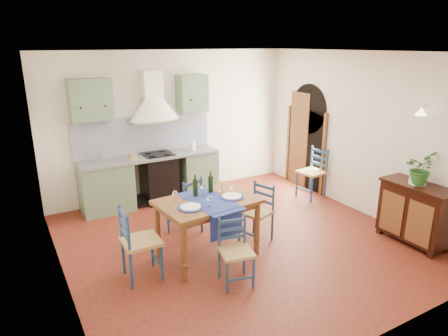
{
  "coord_description": "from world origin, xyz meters",
  "views": [
    {
      "loc": [
        -2.96,
        -4.68,
        2.91
      ],
      "look_at": [
        -0.1,
        0.3,
        1.11
      ],
      "focal_mm": 32.0,
      "sensor_mm": 36.0,
      "label": 1
    }
  ],
  "objects_px": {
    "sideboard": "(415,211)",
    "potted_plant": "(420,168)",
    "chair_near": "(235,251)",
    "dining_table": "(208,207)"
  },
  "relations": [
    {
      "from": "dining_table",
      "to": "potted_plant",
      "type": "height_order",
      "value": "potted_plant"
    },
    {
      "from": "sideboard",
      "to": "potted_plant",
      "type": "xyz_separation_m",
      "value": [
        0.0,
        0.04,
        0.67
      ]
    },
    {
      "from": "dining_table",
      "to": "chair_near",
      "type": "xyz_separation_m",
      "value": [
        -0.02,
        -0.76,
        -0.32
      ]
    },
    {
      "from": "chair_near",
      "to": "sideboard",
      "type": "bearing_deg",
      "value": -8.34
    },
    {
      "from": "chair_near",
      "to": "potted_plant",
      "type": "relative_size",
      "value": 1.75
    },
    {
      "from": "dining_table",
      "to": "sideboard",
      "type": "relative_size",
      "value": 1.35
    },
    {
      "from": "chair_near",
      "to": "potted_plant",
      "type": "height_order",
      "value": "potted_plant"
    },
    {
      "from": "chair_near",
      "to": "sideboard",
      "type": "height_order",
      "value": "sideboard"
    },
    {
      "from": "sideboard",
      "to": "potted_plant",
      "type": "height_order",
      "value": "potted_plant"
    },
    {
      "from": "dining_table",
      "to": "sideboard",
      "type": "distance_m",
      "value": 3.12
    }
  ]
}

